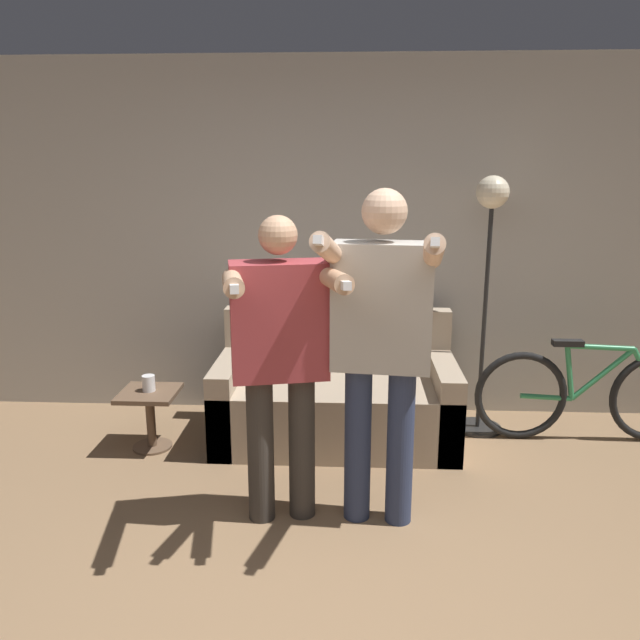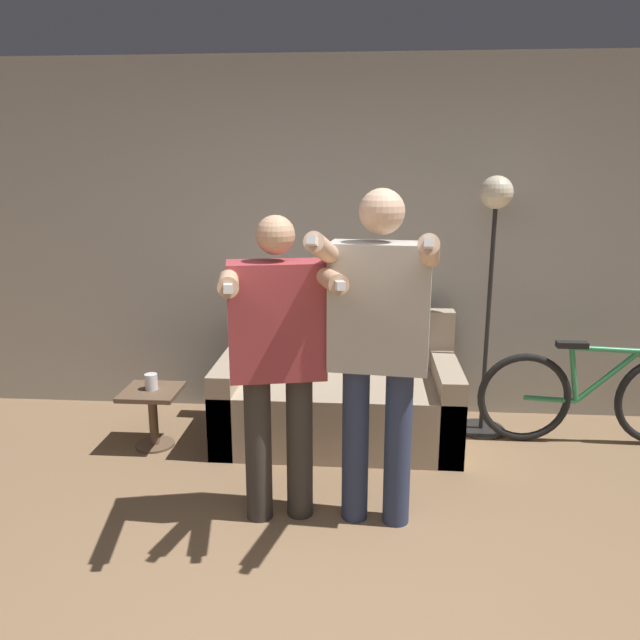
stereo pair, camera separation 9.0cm
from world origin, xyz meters
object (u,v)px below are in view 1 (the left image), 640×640
(cat, at_px, (333,298))
(bicycle, at_px, (588,395))
(person_left, at_px, (280,350))
(side_table, at_px, (150,408))
(person_right, at_px, (381,335))
(floor_lamp, at_px, (489,248))
(cup, at_px, (149,383))
(couch, at_px, (336,399))

(cat, height_order, bicycle, cat)
(person_left, bearing_deg, side_table, 127.94)
(person_right, distance_m, floor_lamp, 1.48)
(floor_lamp, xyz_separation_m, cup, (-2.25, -0.41, -0.86))
(couch, relative_size, cup, 15.25)
(bicycle, bearing_deg, cup, -174.84)
(person_left, bearing_deg, cat, 68.34)
(person_right, bearing_deg, couch, 109.91)
(cup, relative_size, bicycle, 0.07)
(side_table, relative_size, bicycle, 0.26)
(cat, bearing_deg, floor_lamp, -6.43)
(floor_lamp, height_order, cup, floor_lamp)
(cat, bearing_deg, bicycle, -8.59)
(side_table, bearing_deg, person_right, -28.71)
(cat, bearing_deg, side_table, -155.73)
(person_right, distance_m, bicycle, 1.96)
(couch, height_order, bicycle, couch)
(couch, bearing_deg, person_right, -76.63)
(person_right, xyz_separation_m, cat, (-0.28, 1.35, -0.10))
(person_left, distance_m, side_table, 1.42)
(person_left, relative_size, bicycle, 1.05)
(person_right, bearing_deg, bicycle, 42.87)
(floor_lamp, bearing_deg, side_table, -169.41)
(person_left, xyz_separation_m, floor_lamp, (1.28, 1.23, 0.37))
(side_table, bearing_deg, cat, 24.27)
(floor_lamp, relative_size, cup, 16.84)
(floor_lamp, height_order, bicycle, floor_lamp)
(floor_lamp, distance_m, side_table, 2.50)
(cat, relative_size, floor_lamp, 0.26)
(couch, bearing_deg, cup, -169.58)
(person_right, xyz_separation_m, bicycle, (1.47, 1.08, -0.70))
(person_left, distance_m, person_right, 0.51)
(bicycle, bearing_deg, couch, -178.66)
(couch, height_order, person_right, person_right)
(cup, bearing_deg, side_table, -89.21)
(person_right, bearing_deg, floor_lamp, 64.43)
(person_right, relative_size, side_table, 4.34)
(side_table, distance_m, bicycle, 2.96)
(person_left, distance_m, cup, 1.36)
(side_table, bearing_deg, cup, 90.79)
(cat, xyz_separation_m, bicycle, (1.75, -0.26, -0.60))
(couch, xyz_separation_m, person_left, (-0.26, -1.04, 0.66))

